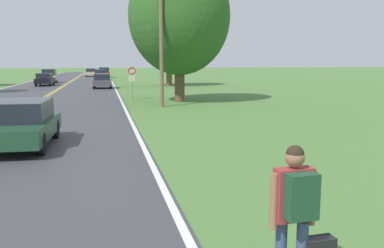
# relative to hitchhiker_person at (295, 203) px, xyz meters

# --- Properties ---
(hitchhiker_person) EXTENTS (0.61, 0.44, 1.79)m
(hitchhiker_person) POSITION_rel_hitchhiker_person_xyz_m (0.00, 0.00, 0.00)
(hitchhiker_person) COLOR #38476B
(hitchhiker_person) RESTS_ON ground
(traffic_sign) EXTENTS (0.60, 0.10, 2.41)m
(traffic_sign) POSITION_rel_hitchhiker_person_xyz_m (-0.08, 26.54, 0.72)
(traffic_sign) COLOR gray
(traffic_sign) RESTS_ON ground
(utility_pole_midground) EXTENTS (1.80, 0.24, 8.30)m
(utility_pole_midground) POSITION_rel_hitchhiker_person_xyz_m (1.34, 20.64, 3.21)
(utility_pole_midground) COLOR brown
(utility_pole_midground) RESTS_ON ground
(tree_behind_sign) EXTENTS (6.96, 6.96, 9.87)m
(tree_behind_sign) POSITION_rel_hitchhiker_person_xyz_m (3.04, 23.80, 4.75)
(tree_behind_sign) COLOR brown
(tree_behind_sign) RESTS_ON ground
(tree_right_cluster) EXTENTS (6.60, 6.60, 9.19)m
(tree_right_cluster) POSITION_rel_hitchhiker_person_xyz_m (5.36, 42.88, 4.28)
(tree_right_cluster) COLOR brown
(tree_right_cluster) RESTS_ON ground
(car_dark_green_sedan_nearest) EXTENTS (2.09, 4.57, 1.51)m
(car_dark_green_sedan_nearest) POSITION_rel_hitchhiker_person_xyz_m (-4.86, 9.79, -0.32)
(car_dark_green_sedan_nearest) COLOR black
(car_dark_green_sedan_nearest) RESTS_ON ground
(car_dark_grey_hatchback_approaching) EXTENTS (1.99, 3.57, 1.53)m
(car_dark_grey_hatchback_approaching) POSITION_rel_hitchhiker_person_xyz_m (-2.26, 39.83, -0.28)
(car_dark_grey_hatchback_approaching) COLOR black
(car_dark_grey_hatchback_approaching) RESTS_ON ground
(car_black_sedan_mid_near) EXTENTS (1.85, 4.38, 1.47)m
(car_black_sedan_mid_near) POSITION_rel_hitchhiker_person_xyz_m (-8.91, 46.31, -0.33)
(car_black_sedan_mid_near) COLOR black
(car_black_sedan_mid_near) RESTS_ON ground
(car_white_van_mid_far) EXTENTS (1.81, 4.15, 1.81)m
(car_white_van_mid_far) POSITION_rel_hitchhiker_person_xyz_m (-9.21, 53.27, -0.16)
(car_white_van_mid_far) COLOR black
(car_white_van_mid_far) RESTS_ON ground
(car_silver_hatchback_receding) EXTENTS (1.79, 3.99, 1.68)m
(car_silver_hatchback_receding) POSITION_rel_hitchhiker_person_xyz_m (-2.57, 58.72, -0.21)
(car_silver_hatchback_receding) COLOR black
(car_silver_hatchback_receding) RESTS_ON ground
(car_red_van_distant) EXTENTS (1.97, 4.33, 1.81)m
(car_red_van_distant) POSITION_rel_hitchhiker_person_xyz_m (-1.94, 70.79, -0.17)
(car_red_van_distant) COLOR black
(car_red_van_distant) RESTS_ON ground
(car_champagne_sedan_horizon) EXTENTS (2.03, 4.93, 1.54)m
(car_champagne_sedan_horizon) POSITION_rel_hitchhiker_person_xyz_m (-4.46, 77.21, -0.32)
(car_champagne_sedan_horizon) COLOR black
(car_champagne_sedan_horizon) RESTS_ON ground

